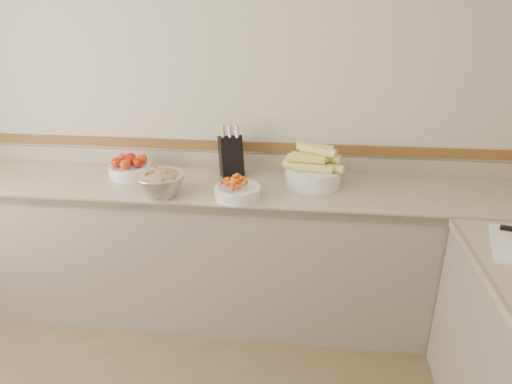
# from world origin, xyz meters

# --- Properties ---
(back_wall) EXTENTS (4.00, 0.00, 4.00)m
(back_wall) POSITION_xyz_m (0.00, 2.00, 1.30)
(back_wall) COLOR beige
(back_wall) RESTS_ON ground_plane
(counter_back) EXTENTS (4.00, 0.65, 1.08)m
(counter_back) POSITION_xyz_m (0.00, 1.68, 0.45)
(counter_back) COLOR tan
(counter_back) RESTS_ON ground_plane
(knife_block) EXTENTS (0.19, 0.21, 0.34)m
(knife_block) POSITION_xyz_m (0.13, 1.85, 1.04)
(knife_block) COLOR black
(knife_block) RESTS_ON counter_back
(tomato_bowl) EXTENTS (0.26, 0.26, 0.13)m
(tomato_bowl) POSITION_xyz_m (-0.50, 1.76, 0.96)
(tomato_bowl) COLOR silver
(tomato_bowl) RESTS_ON counter_back
(cherry_tomato_bowl) EXTENTS (0.26, 0.26, 0.14)m
(cherry_tomato_bowl) POSITION_xyz_m (0.23, 1.49, 0.95)
(cherry_tomato_bowl) COLOR silver
(cherry_tomato_bowl) RESTS_ON counter_back
(corn_bowl) EXTENTS (0.37, 0.34, 0.25)m
(corn_bowl) POSITION_xyz_m (0.65, 1.74, 0.99)
(corn_bowl) COLOR silver
(corn_bowl) RESTS_ON counter_back
(rhubarb_bowl) EXTENTS (0.28, 0.28, 0.16)m
(rhubarb_bowl) POSITION_xyz_m (-0.21, 1.47, 0.98)
(rhubarb_bowl) COLOR #B2B2BA
(rhubarb_bowl) RESTS_ON counter_back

